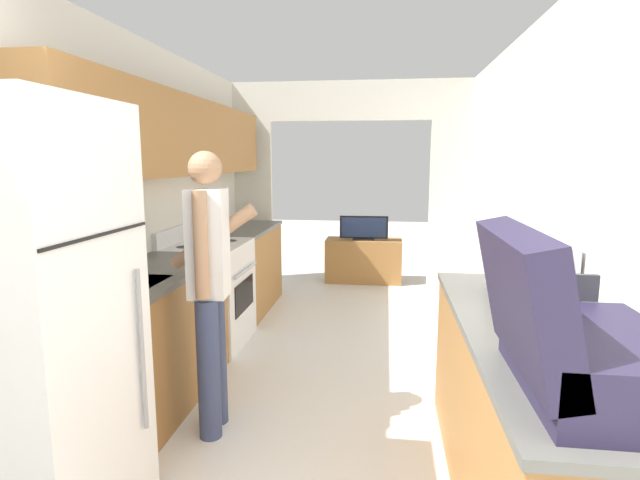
# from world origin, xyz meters

# --- Properties ---
(wall_left) EXTENTS (0.38, 7.24, 2.50)m
(wall_left) POSITION_xyz_m (-1.34, 2.25, 1.46)
(wall_left) COLOR silver
(wall_left) RESTS_ON ground_plane
(wall_right) EXTENTS (0.06, 7.24, 2.50)m
(wall_right) POSITION_xyz_m (1.42, 1.82, 1.25)
(wall_right) COLOR silver
(wall_right) RESTS_ON ground_plane
(wall_far_with_doorway) EXTENTS (3.17, 0.06, 2.50)m
(wall_far_with_doorway) POSITION_xyz_m (0.00, 4.87, 1.46)
(wall_far_with_doorway) COLOR silver
(wall_far_with_doorway) RESTS_ON ground_plane
(counter_left) EXTENTS (0.62, 3.63, 0.89)m
(counter_left) POSITION_xyz_m (-1.09, 2.85, 0.45)
(counter_left) COLOR #9E6B38
(counter_left) RESTS_ON ground_plane
(counter_right) EXTENTS (0.62, 2.03, 0.89)m
(counter_right) POSITION_xyz_m (1.09, 1.13, 0.45)
(counter_right) COLOR #9E6B38
(counter_right) RESTS_ON ground_plane
(refrigerator) EXTENTS (0.77, 0.72, 1.84)m
(refrigerator) POSITION_xyz_m (-1.01, 0.70, 0.92)
(refrigerator) COLOR white
(refrigerator) RESTS_ON ground_plane
(range_oven) EXTENTS (0.66, 0.79, 1.03)m
(range_oven) POSITION_xyz_m (-1.08, 3.02, 0.45)
(range_oven) COLOR white
(range_oven) RESTS_ON ground_plane
(person) EXTENTS (0.53, 0.40, 1.65)m
(person) POSITION_xyz_m (-0.56, 1.64, 0.89)
(person) COLOR #384266
(person) RESTS_ON ground_plane
(suitcase) EXTENTS (0.54, 0.69, 0.51)m
(suitcase) POSITION_xyz_m (1.01, 0.52, 1.06)
(suitcase) COLOR #231E38
(suitcase) RESTS_ON counter_right
(microwave) EXTENTS (0.35, 0.51, 0.30)m
(microwave) POSITION_xyz_m (1.19, 1.69, 1.04)
(microwave) COLOR #B7B7BC
(microwave) RESTS_ON counter_right
(book_stack) EXTENTS (0.26, 0.31, 0.08)m
(book_stack) POSITION_xyz_m (1.10, 1.14, 0.93)
(book_stack) COLOR white
(book_stack) RESTS_ON counter_right
(tv_cabinet) EXTENTS (0.99, 0.42, 0.57)m
(tv_cabinet) POSITION_xyz_m (0.16, 5.46, 0.28)
(tv_cabinet) COLOR #9E6B38
(tv_cabinet) RESTS_ON ground_plane
(television) EXTENTS (0.63, 0.16, 0.31)m
(television) POSITION_xyz_m (0.16, 5.41, 0.72)
(television) COLOR black
(television) RESTS_ON tv_cabinet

